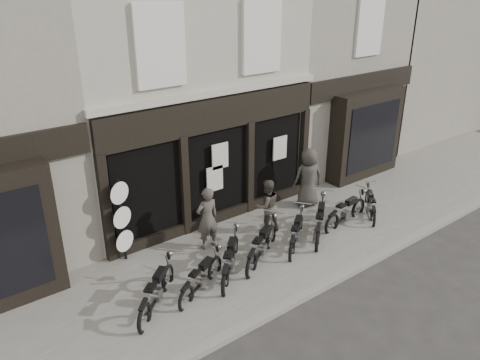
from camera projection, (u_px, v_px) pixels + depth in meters
ground_plane at (284, 267)px, 12.15m from camera, size 90.00×90.00×0.00m
pavement at (261, 250)px, 12.79m from camera, size 30.00×4.20×0.12m
kerb at (319, 288)px, 11.22m from camera, size 30.00×0.25×0.13m
central_building at (162, 75)px, 14.87m from camera, size 7.30×6.22×8.34m
neighbour_right at (306, 58)px, 18.40m from camera, size 5.60×6.73×8.34m
filler_right at (422, 40)px, 23.01m from camera, size 11.00×6.00×8.20m
motorcycle_0 at (157, 294)px, 10.47m from camera, size 1.75×1.59×1.02m
motorcycle_1 at (202, 280)px, 11.00m from camera, size 1.80×1.11×0.93m
motorcycle_2 at (230, 262)px, 11.63m from camera, size 1.73×1.70×1.05m
motorcycle_3 at (262, 248)px, 12.22m from camera, size 1.99×1.36×1.05m
motorcycle_4 at (296, 235)px, 12.89m from camera, size 1.74×1.42×0.97m
motorcycle_5 at (320, 224)px, 13.41m from camera, size 1.90×1.65×1.09m
motorcycle_6 at (346, 214)px, 14.04m from camera, size 2.09×0.61×1.00m
motorcycle_7 at (370, 207)px, 14.57m from camera, size 1.47×1.50×0.90m
man_left at (207, 218)px, 12.48m from camera, size 0.67×0.46×1.77m
man_centre at (267, 206)px, 13.36m from camera, size 0.86×0.72×1.59m
man_right at (308, 178)px, 14.83m from camera, size 1.10×0.91×1.93m
advert_sign_post at (123, 224)px, 11.86m from camera, size 0.57×0.38×2.41m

